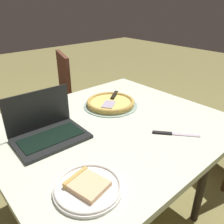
{
  "coord_description": "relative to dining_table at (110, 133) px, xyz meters",
  "views": [
    {
      "loc": [
        0.74,
        0.86,
        1.37
      ],
      "look_at": [
        -0.01,
        0.0,
        0.81
      ],
      "focal_mm": 36.5,
      "sensor_mm": 36.0,
      "label": 1
    }
  ],
  "objects": [
    {
      "name": "pizza_plate",
      "position": [
        0.39,
        0.32,
        0.08
      ],
      "size": [
        0.26,
        0.26,
        0.04
      ],
      "color": "white",
      "rests_on": "dining_table"
    },
    {
      "name": "pizza_tray",
      "position": [
        -0.17,
        -0.19,
        0.08
      ],
      "size": [
        0.36,
        0.36,
        0.04
      ],
      "color": "#91AA9E",
      "rests_on": "dining_table"
    },
    {
      "name": "dining_table",
      "position": [
        0.0,
        0.0,
        0.0
      ],
      "size": [
        1.27,
        1.1,
        0.74
      ],
      "color": "beige",
      "rests_on": "ground_plane"
    },
    {
      "name": "chair_far",
      "position": [
        -0.19,
        -1.07,
        -0.15
      ],
      "size": [
        0.56,
        0.56,
        0.93
      ],
      "color": "brown",
      "rests_on": "ground_plane"
    },
    {
      "name": "table_knife",
      "position": [
        -0.17,
        0.3,
        0.07
      ],
      "size": [
        0.17,
        0.2,
        0.01
      ],
      "color": "#C7B2C4",
      "rests_on": "dining_table"
    },
    {
      "name": "ground_plane",
      "position": [
        0.0,
        0.0,
        -0.67
      ],
      "size": [
        12.0,
        12.0,
        0.0
      ],
      "primitive_type": "plane",
      "color": "olive"
    },
    {
      "name": "laptop",
      "position": [
        0.33,
        -0.11,
        0.11
      ],
      "size": [
        0.36,
        0.25,
        0.23
      ],
      "color": "black",
      "rests_on": "dining_table"
    }
  ]
}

